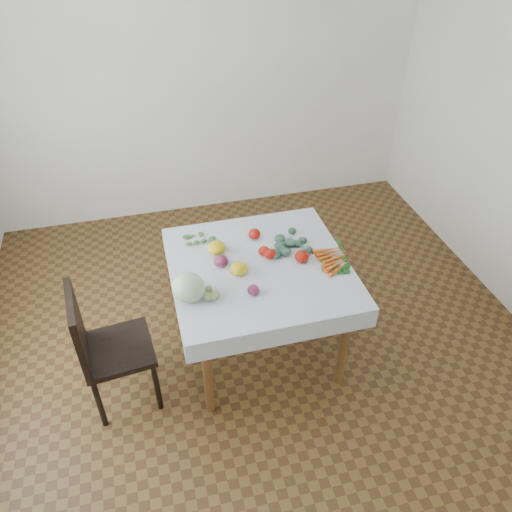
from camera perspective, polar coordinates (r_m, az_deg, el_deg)
The scene contains 19 objects.
ground at distance 3.70m, azimuth 0.36°, elevation -10.19°, with size 4.00×4.00×0.00m, color brown.
back_wall at distance 4.65m, azimuth -6.31°, elevation 20.12°, with size 4.00×0.04×2.70m, color white.
table at distance 3.25m, azimuth 0.41°, elevation -2.46°, with size 1.00×1.00×0.75m.
tablecloth at distance 3.18m, azimuth 0.42°, elevation -1.10°, with size 1.12×1.12×0.01m, color white.
chair at distance 3.15m, azimuth -17.25°, elevation -9.59°, with size 0.45×0.45×0.91m.
cabbage at distance 2.91m, azimuth -7.75°, elevation -3.59°, with size 0.19×0.19×0.17m, color #B0C6A6.
tomato_a at distance 3.39m, azimuth -0.18°, elevation 2.55°, with size 0.08×0.08×0.07m, color #AA150B.
tomato_b at distance 3.20m, azimuth 5.27°, elevation -0.05°, with size 0.09×0.09×0.08m, color #AA150B.
tomato_c at distance 3.25m, azimuth 0.91°, elevation 0.58°, with size 0.07×0.07×0.06m, color #AA150B.
tomato_d at distance 3.22m, azimuth 1.61°, elevation 0.24°, with size 0.08×0.08×0.07m, color #AA150B.
heirloom_back at distance 3.27m, azimuth -4.51°, elevation 0.94°, with size 0.12×0.12×0.08m, color yellow.
heirloom_front at distance 3.09m, azimuth -1.94°, elevation -1.44°, with size 0.11×0.11×0.08m, color yellow.
onion_a at distance 3.16m, azimuth -4.01°, elevation -0.59°, with size 0.09×0.09×0.08m, color #561834.
onion_b at distance 2.95m, azimuth -0.29°, elevation -3.90°, with size 0.07×0.07×0.06m, color #561834.
tomatillo_cluster at distance 2.95m, azimuth -5.94°, elevation -4.45°, with size 0.16×0.10×0.05m.
carrot_bunch at distance 3.25m, azimuth 8.96°, elevation -0.27°, with size 0.21×0.28×0.03m.
kale_bunch at distance 3.35m, azimuth 3.25°, elevation 1.67°, with size 0.29×0.29×0.04m.
basil_bunch at distance 3.21m, azimuth 9.20°, elevation -1.08°, with size 0.22×0.19×0.01m.
dill_bunch at distance 3.42m, azimuth -6.49°, elevation 2.13°, with size 0.20×0.14×0.02m.
Camera 1 is at (-0.64, -2.39, 2.76)m, focal length 35.00 mm.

